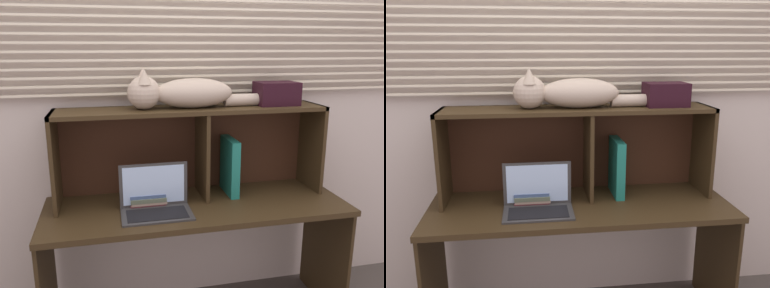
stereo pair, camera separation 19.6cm
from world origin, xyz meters
TOP-DOWN VIEW (x-y plane):
  - back_panel_with_blinds at (0.00, 0.55)m, footprint 4.40×0.08m
  - desk at (0.00, 0.23)m, footprint 1.59×0.55m
  - hutch_shelf_unit at (0.01, 0.39)m, footprint 1.45×0.29m
  - cat at (-0.05, 0.36)m, footprint 0.77×0.19m
  - laptop at (-0.23, 0.18)m, footprint 0.35×0.21m
  - binder_upright at (0.22, 0.36)m, footprint 0.05×0.22m
  - book_stack at (-0.26, 0.35)m, footprint 0.19×0.27m
  - storage_box at (0.48, 0.36)m, footprint 0.23×0.16m

SIDE VIEW (x-z plane):
  - desk at x=0.00m, z-range 0.23..0.95m
  - book_stack at x=-0.26m, z-range 0.72..0.79m
  - laptop at x=-0.23m, z-range 0.65..0.89m
  - binder_upright at x=0.22m, z-range 0.72..1.04m
  - hutch_shelf_unit at x=0.01m, z-range 0.81..1.31m
  - back_panel_with_blinds at x=0.00m, z-range 0.01..2.51m
  - storage_box at x=0.48m, z-range 1.22..1.34m
  - cat at x=-0.05m, z-range 1.19..1.40m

